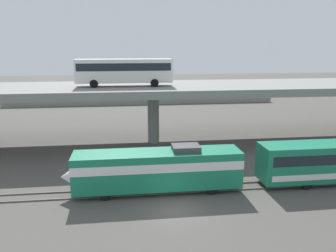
{
  "coord_description": "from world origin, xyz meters",
  "views": [
    {
      "loc": [
        -3.67,
        -24.23,
        12.71
      ],
      "look_at": [
        1.63,
        17.43,
        2.76
      ],
      "focal_mm": 36.44,
      "sensor_mm": 36.0,
      "label": 1
    }
  ],
  "objects_px": {
    "transit_bus_on_overpass": "(124,70)",
    "parked_car_3": "(207,89)",
    "parked_car_2": "(229,89)",
    "parked_car_0": "(137,90)",
    "parked_car_5": "(226,90)",
    "parked_car_7": "(45,92)",
    "parked_car_4": "(111,90)",
    "train_locomotive": "(149,168)",
    "parked_car_6": "(188,91)",
    "parked_car_1": "(70,91)"
  },
  "relations": [
    {
      "from": "parked_car_5",
      "to": "parked_car_0",
      "type": "bearing_deg",
      "value": -10.69
    },
    {
      "from": "transit_bus_on_overpass",
      "to": "parked_car_2",
      "type": "height_order",
      "value": "transit_bus_on_overpass"
    },
    {
      "from": "train_locomotive",
      "to": "parked_car_6",
      "type": "distance_m",
      "value": 50.52
    },
    {
      "from": "parked_car_1",
      "to": "parked_car_7",
      "type": "relative_size",
      "value": 0.98
    },
    {
      "from": "parked_car_1",
      "to": "parked_car_0",
      "type": "bearing_deg",
      "value": -177.62
    },
    {
      "from": "train_locomotive",
      "to": "parked_car_1",
      "type": "xyz_separation_m",
      "value": [
        -14.56,
        51.86,
        0.28
      ]
    },
    {
      "from": "parked_car_2",
      "to": "parked_car_5",
      "type": "distance_m",
      "value": 3.19
    },
    {
      "from": "transit_bus_on_overpass",
      "to": "parked_car_4",
      "type": "distance_m",
      "value": 38.93
    },
    {
      "from": "transit_bus_on_overpass",
      "to": "parked_car_4",
      "type": "xyz_separation_m",
      "value": [
        -3.29,
        38.11,
        -7.25
      ]
    },
    {
      "from": "train_locomotive",
      "to": "parked_car_1",
      "type": "bearing_deg",
      "value": -74.32
    },
    {
      "from": "parked_car_1",
      "to": "parked_car_3",
      "type": "bearing_deg",
      "value": 179.18
    },
    {
      "from": "transit_bus_on_overpass",
      "to": "parked_car_1",
      "type": "height_order",
      "value": "transit_bus_on_overpass"
    },
    {
      "from": "transit_bus_on_overpass",
      "to": "parked_car_3",
      "type": "height_order",
      "value": "transit_bus_on_overpass"
    },
    {
      "from": "transit_bus_on_overpass",
      "to": "parked_car_7",
      "type": "distance_m",
      "value": 40.38
    },
    {
      "from": "parked_car_7",
      "to": "parked_car_1",
      "type": "bearing_deg",
      "value": 11.12
    },
    {
      "from": "parked_car_1",
      "to": "parked_car_7",
      "type": "bearing_deg",
      "value": 11.12
    },
    {
      "from": "parked_car_7",
      "to": "parked_car_3",
      "type": "bearing_deg",
      "value": 0.89
    },
    {
      "from": "parked_car_6",
      "to": "parked_car_7",
      "type": "xyz_separation_m",
      "value": [
        -32.3,
        1.85,
        0.0
      ]
    },
    {
      "from": "parked_car_0",
      "to": "parked_car_3",
      "type": "distance_m",
      "value": 16.59
    },
    {
      "from": "parked_car_3",
      "to": "parked_car_2",
      "type": "bearing_deg",
      "value": -0.65
    },
    {
      "from": "parked_car_1",
      "to": "parked_car_7",
      "type": "xyz_separation_m",
      "value": [
        -5.3,
        -1.04,
        0.0
      ]
    },
    {
      "from": "train_locomotive",
      "to": "parked_car_6",
      "type": "height_order",
      "value": "train_locomotive"
    },
    {
      "from": "parked_car_6",
      "to": "parked_car_2",
      "type": "bearing_deg",
      "value": -167.54
    },
    {
      "from": "train_locomotive",
      "to": "transit_bus_on_overpass",
      "type": "xyz_separation_m",
      "value": [
        -1.97,
        15.34,
        7.53
      ]
    },
    {
      "from": "parked_car_3",
      "to": "parked_car_4",
      "type": "height_order",
      "value": "same"
    },
    {
      "from": "parked_car_5",
      "to": "parked_car_6",
      "type": "relative_size",
      "value": 1.01
    },
    {
      "from": "parked_car_3",
      "to": "parked_car_7",
      "type": "relative_size",
      "value": 1.0
    },
    {
      "from": "parked_car_0",
      "to": "parked_car_4",
      "type": "xyz_separation_m",
      "value": [
        -6.28,
        0.95,
        -0.0
      ]
    },
    {
      "from": "transit_bus_on_overpass",
      "to": "parked_car_6",
      "type": "bearing_deg",
      "value": -113.19
    },
    {
      "from": "transit_bus_on_overpass",
      "to": "parked_car_4",
      "type": "relative_size",
      "value": 2.65
    },
    {
      "from": "parked_car_4",
      "to": "parked_car_7",
      "type": "xyz_separation_m",
      "value": [
        -14.6,
        -2.64,
        0.0
      ]
    },
    {
      "from": "parked_car_5",
      "to": "parked_car_2",
      "type": "bearing_deg",
      "value": -122.95
    },
    {
      "from": "transit_bus_on_overpass",
      "to": "parked_car_3",
      "type": "bearing_deg",
      "value": -118.45
    },
    {
      "from": "parked_car_6",
      "to": "parked_car_7",
      "type": "bearing_deg",
      "value": -3.28
    },
    {
      "from": "parked_car_1",
      "to": "parked_car_4",
      "type": "relative_size",
      "value": 0.94
    },
    {
      "from": "parked_car_0",
      "to": "parked_car_2",
      "type": "distance_m",
      "value": 22.16
    },
    {
      "from": "train_locomotive",
      "to": "parked_car_5",
      "type": "height_order",
      "value": "train_locomotive"
    },
    {
      "from": "train_locomotive",
      "to": "parked_car_0",
      "type": "distance_m",
      "value": 52.51
    },
    {
      "from": "parked_car_0",
      "to": "parked_car_5",
      "type": "xyz_separation_m",
      "value": [
        20.4,
        -3.85,
        -0.0
      ]
    },
    {
      "from": "transit_bus_on_overpass",
      "to": "parked_car_1",
      "type": "bearing_deg",
      "value": -70.98
    },
    {
      "from": "transit_bus_on_overpass",
      "to": "parked_car_2",
      "type": "relative_size",
      "value": 2.88
    },
    {
      "from": "parked_car_3",
      "to": "parked_car_6",
      "type": "xyz_separation_m",
      "value": [
        -5.13,
        -2.43,
        -0.0
      ]
    },
    {
      "from": "parked_car_5",
      "to": "parked_car_4",
      "type": "bearing_deg",
      "value": -10.19
    },
    {
      "from": "parked_car_7",
      "to": "train_locomotive",
      "type": "bearing_deg",
      "value": -68.65
    },
    {
      "from": "parked_car_0",
      "to": "transit_bus_on_overpass",
      "type": "bearing_deg",
      "value": 85.4
    },
    {
      "from": "parked_car_2",
      "to": "parked_car_4",
      "type": "bearing_deg",
      "value": 175.73
    },
    {
      "from": "train_locomotive",
      "to": "parked_car_0",
      "type": "bearing_deg",
      "value": -91.11
    },
    {
      "from": "train_locomotive",
      "to": "parked_car_4",
      "type": "bearing_deg",
      "value": -84.37
    },
    {
      "from": "parked_car_0",
      "to": "parked_car_6",
      "type": "bearing_deg",
      "value": 162.77
    },
    {
      "from": "parked_car_0",
      "to": "parked_car_5",
      "type": "distance_m",
      "value": 20.76
    }
  ]
}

